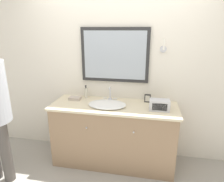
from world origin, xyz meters
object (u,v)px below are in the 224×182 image
object	(u,v)px
soap_bottle	(86,93)
appliance_box	(159,105)
sink_basin	(107,104)
picture_frame	(147,98)

from	to	relation	value
soap_bottle	appliance_box	bearing A→B (deg)	-15.09
sink_basin	soap_bottle	bearing A→B (deg)	146.42
sink_basin	appliance_box	bearing A→B (deg)	-3.00
appliance_box	picture_frame	distance (m)	0.30
soap_bottle	appliance_box	distance (m)	1.10
picture_frame	appliance_box	bearing A→B (deg)	-58.86
sink_basin	appliance_box	xyz separation A→B (m)	(0.69, -0.04, 0.05)
sink_basin	picture_frame	world-z (taller)	sink_basin
sink_basin	picture_frame	xyz separation A→B (m)	(0.53, 0.22, 0.04)
soap_bottle	sink_basin	bearing A→B (deg)	-33.58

